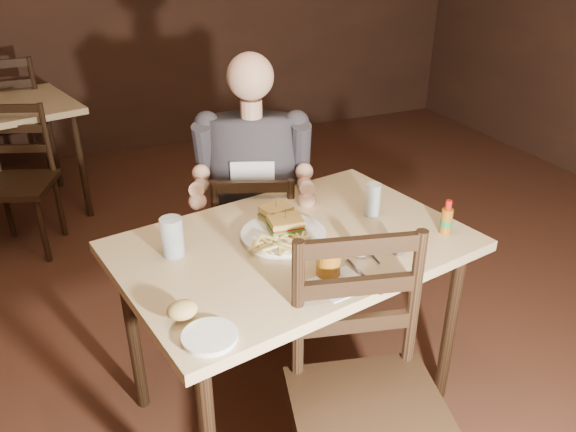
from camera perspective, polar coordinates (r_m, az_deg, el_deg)
name	(u,v)px	position (r m, az deg, el deg)	size (l,w,h in m)	color
room_shell	(343,73)	(1.71, 5.63, 14.27)	(7.00, 7.00, 7.00)	black
main_table	(293,260)	(2.07, 0.55, -4.50)	(1.36, 1.03, 0.77)	tan
bg_table	(8,118)	(4.11, -26.61, 8.89)	(0.97, 0.97, 0.77)	tan
chair_far	(256,248)	(2.67, -3.31, -3.24)	(0.39, 0.43, 0.85)	black
chair_near	(371,415)	(1.78, 8.44, -19.41)	(0.46, 0.50, 0.99)	black
bg_chair_far	(14,122)	(4.69, -26.07, 8.61)	(0.46, 0.50, 0.99)	black
bg_chair_near	(16,184)	(3.67, -25.90, 2.90)	(0.40, 0.44, 0.87)	black
diner	(253,160)	(2.43, -3.62, 5.66)	(0.52, 0.41, 0.90)	#2E2C31
dinner_plate	(284,236)	(2.05, -0.45, -2.06)	(0.30, 0.30, 0.02)	white
sandwich_left	(286,220)	(2.03, -0.26, -0.44)	(0.12, 0.10, 0.10)	tan
sandwich_right	(276,209)	(2.11, -1.22, 0.68)	(0.11, 0.09, 0.10)	tan
fries_pile	(281,243)	(1.95, -0.73, -2.76)	(0.25, 0.18, 0.04)	#DEC967
ketchup_dollop	(286,231)	(2.05, -0.23, -1.55)	(0.04, 0.04, 0.01)	maroon
glass_left	(172,237)	(1.95, -11.67, -2.11)	(0.08, 0.08, 0.14)	silver
glass_right	(373,200)	(2.21, 8.60, 1.62)	(0.06, 0.06, 0.13)	silver
hot_sauce	(447,217)	(2.13, 15.85, -0.09)	(0.04, 0.04, 0.13)	#884D0F
salt_shaker	(361,248)	(1.94, 7.47, -3.25)	(0.04, 0.04, 0.07)	white
pepper_shaker	(398,246)	(1.98, 11.15, -2.99)	(0.03, 0.03, 0.06)	#38332D
syrup_dispenser	(329,260)	(1.82, 4.14, -4.50)	(0.08, 0.08, 0.11)	#884D0F
napkin	(340,284)	(1.81, 5.35, -6.85)	(0.16, 0.15, 0.00)	white
knife	(363,276)	(1.84, 7.67, -6.08)	(0.01, 0.22, 0.01)	silver
fork	(370,253)	(1.97, 8.28, -3.78)	(0.01, 0.15, 0.00)	silver
side_plate	(210,338)	(1.59, -7.95, -12.15)	(0.15, 0.15, 0.01)	white
bread_roll	(182,310)	(1.65, -10.70, -9.36)	(0.09, 0.07, 0.05)	tan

